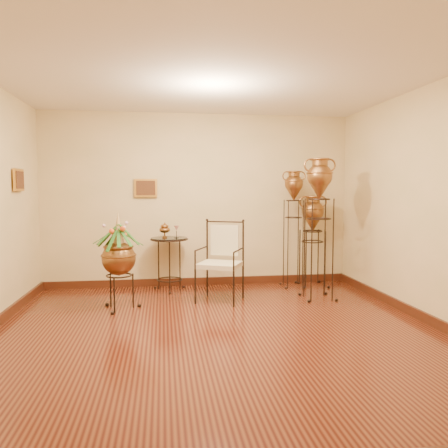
{
  "coord_description": "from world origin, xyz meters",
  "views": [
    {
      "loc": [
        -0.59,
        -4.64,
        1.57
      ],
      "look_at": [
        0.25,
        1.3,
        1.1
      ],
      "focal_mm": 35.0,
      "sensor_mm": 36.0,
      "label": 1
    }
  ],
  "objects": [
    {
      "name": "ground",
      "position": [
        0.0,
        0.0,
        0.0
      ],
      "size": [
        5.0,
        5.0,
        0.0
      ],
      "primitive_type": "plane",
      "color": "brown",
      "rests_on": "ground"
    },
    {
      "name": "room_shell",
      "position": [
        -0.01,
        0.01,
        1.73
      ],
      "size": [
        5.02,
        5.02,
        2.81
      ],
      "color": "beige",
      "rests_on": "ground"
    },
    {
      "name": "amphora_tall",
      "position": [
        1.5,
        2.15,
        0.97
      ],
      "size": [
        0.37,
        0.37,
        1.89
      ],
      "rotation": [
        0.0,
        0.0,
        0.0
      ],
      "color": "black",
      "rests_on": "ground"
    },
    {
      "name": "amphora_mid",
      "position": [
        1.63,
        1.33,
        1.03
      ],
      "size": [
        0.57,
        0.57,
        2.04
      ],
      "rotation": [
        0.0,
        0.0,
        -0.31
      ],
      "color": "black",
      "rests_on": "ground"
    },
    {
      "name": "amphora_short",
      "position": [
        1.83,
        2.15,
        0.75
      ],
      "size": [
        0.57,
        0.57,
        1.5
      ],
      "rotation": [
        0.0,
        0.0,
        0.29
      ],
      "color": "black",
      "rests_on": "ground"
    },
    {
      "name": "planter_urn",
      "position": [
        -1.16,
        1.15,
        0.73
      ],
      "size": [
        0.78,
        0.78,
        1.31
      ],
      "rotation": [
        0.0,
        0.0,
        0.13
      ],
      "color": "black",
      "rests_on": "ground"
    },
    {
      "name": "armchair",
      "position": [
        0.2,
        1.39,
        0.57
      ],
      "size": [
        0.82,
        0.8,
        1.13
      ],
      "rotation": [
        0.0,
        0.0,
        -0.43
      ],
      "color": "black",
      "rests_on": "ground"
    },
    {
      "name": "side_table",
      "position": [
        -0.49,
        2.15,
        0.43
      ],
      "size": [
        0.72,
        0.72,
        1.05
      ],
      "rotation": [
        0.0,
        0.0,
        -0.33
      ],
      "color": "black",
      "rests_on": "ground"
    }
  ]
}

